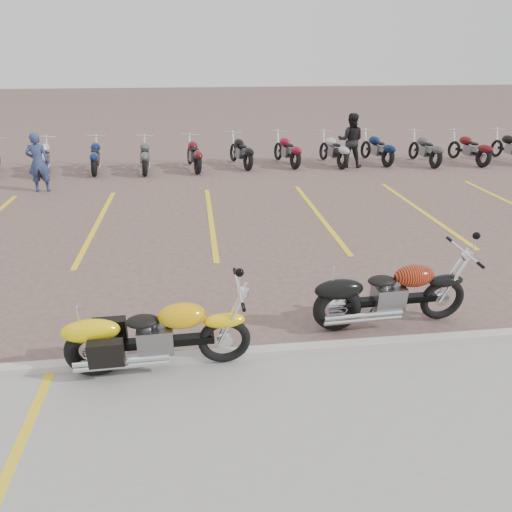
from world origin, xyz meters
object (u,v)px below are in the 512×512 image
at_px(flame_cruiser, 386,296).
at_px(person_b, 351,140).
at_px(person_a, 38,162).
at_px(yellow_cruiser, 155,337).

distance_m(flame_cruiser, person_b, 11.04).
bearing_deg(person_a, yellow_cruiser, 107.85).
bearing_deg(flame_cruiser, person_b, 73.05).
xyz_separation_m(yellow_cruiser, person_b, (6.04, 11.40, 0.44)).
distance_m(yellow_cruiser, person_a, 10.07).
bearing_deg(person_a, person_b, -172.48).
bearing_deg(yellow_cruiser, person_a, 110.47).
bearing_deg(person_b, flame_cruiser, 94.94).
height_order(yellow_cruiser, person_b, person_b).
height_order(flame_cruiser, person_a, person_a).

